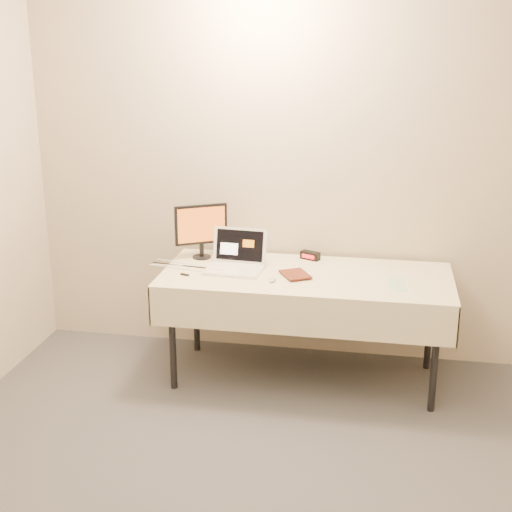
% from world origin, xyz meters
% --- Properties ---
extents(back_wall, '(4.00, 0.10, 2.70)m').
position_xyz_m(back_wall, '(0.00, 2.50, 1.35)').
color(back_wall, beige).
rests_on(back_wall, ground).
extents(table, '(1.86, 0.81, 0.74)m').
position_xyz_m(table, '(0.00, 2.05, 0.68)').
color(table, black).
rests_on(table, ground).
extents(laptop, '(0.38, 0.34, 0.25)m').
position_xyz_m(laptop, '(-0.46, 2.07, 0.80)').
color(laptop, white).
rests_on(laptop, table).
extents(monitor, '(0.33, 0.20, 0.37)m').
position_xyz_m(monitor, '(-0.75, 2.26, 0.96)').
color(monitor, black).
rests_on(monitor, table).
extents(book, '(0.14, 0.09, 0.21)m').
position_xyz_m(book, '(-0.13, 1.95, 0.84)').
color(book, maroon).
rests_on(book, table).
extents(alarm_clock, '(0.14, 0.11, 0.05)m').
position_xyz_m(alarm_clock, '(-0.01, 2.36, 0.77)').
color(alarm_clock, black).
rests_on(alarm_clock, table).
extents(clicker, '(0.05, 0.09, 0.02)m').
position_xyz_m(clicker, '(-0.19, 1.88, 0.75)').
color(clicker, silver).
rests_on(clicker, table).
extents(paper_form, '(0.12, 0.28, 0.00)m').
position_xyz_m(paper_form, '(0.57, 1.96, 0.74)').
color(paper_form, '#B0DDB2').
rests_on(paper_form, table).
extents(usb_dongle, '(0.06, 0.04, 0.01)m').
position_xyz_m(usb_dongle, '(-0.76, 1.88, 0.74)').
color(usb_dongle, black).
rests_on(usb_dongle, table).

